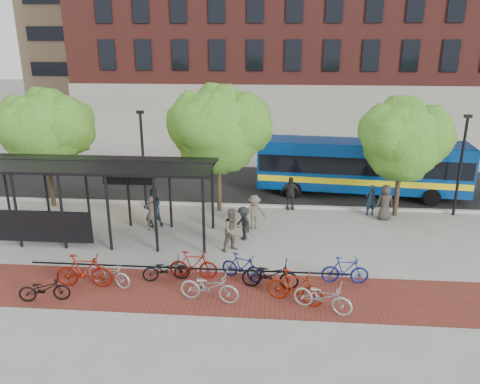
# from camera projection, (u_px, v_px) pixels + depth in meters

# --- Properties ---
(ground) EXTENTS (160.00, 160.00, 0.00)m
(ground) POSITION_uv_depth(u_px,v_px,m) (276.00, 238.00, 21.18)
(ground) COLOR #9E9E99
(ground) RESTS_ON ground
(asphalt_street) EXTENTS (160.00, 8.00, 0.01)m
(asphalt_street) POSITION_uv_depth(u_px,v_px,m) (277.00, 185.00, 28.75)
(asphalt_street) COLOR black
(asphalt_street) RESTS_ON ground
(curb) EXTENTS (160.00, 0.25, 0.12)m
(curb) POSITION_uv_depth(u_px,v_px,m) (277.00, 206.00, 24.95)
(curb) COLOR #B7B7B2
(curb) RESTS_ON ground
(brick_strip) EXTENTS (24.00, 3.00, 0.01)m
(brick_strip) POSITION_uv_depth(u_px,v_px,m) (219.00, 293.00, 16.60)
(brick_strip) COLOR maroon
(brick_strip) RESTS_ON ground
(bike_rack_rail) EXTENTS (12.00, 0.05, 0.95)m
(bike_rack_rail) POSITION_uv_depth(u_px,v_px,m) (187.00, 279.00, 17.56)
(bike_rack_rail) COLOR black
(bike_rack_rail) RESTS_ON ground
(building_brick) EXTENTS (55.00, 14.00, 20.00)m
(building_brick) POSITION_uv_depth(u_px,v_px,m) (393.00, 21.00, 41.87)
(building_brick) COLOR maroon
(building_brick) RESTS_ON ground
(bus_shelter) EXTENTS (10.60, 3.07, 3.60)m
(bus_shelter) POSITION_uv_depth(u_px,v_px,m) (91.00, 173.00, 20.41)
(bus_shelter) COLOR black
(bus_shelter) RESTS_ON ground
(tree_a) EXTENTS (4.90, 4.00, 6.18)m
(tree_a) POSITION_uv_depth(u_px,v_px,m) (46.00, 128.00, 23.94)
(tree_a) COLOR #382619
(tree_a) RESTS_ON ground
(tree_b) EXTENTS (5.15, 4.20, 6.47)m
(tree_b) POSITION_uv_depth(u_px,v_px,m) (220.00, 126.00, 23.17)
(tree_b) COLOR #382619
(tree_b) RESTS_ON ground
(tree_c) EXTENTS (4.66, 3.80, 5.92)m
(tree_c) POSITION_uv_depth(u_px,v_px,m) (405.00, 137.00, 22.61)
(tree_c) COLOR #382619
(tree_c) RESTS_ON ground
(lamp_post_left) EXTENTS (0.35, 0.20, 5.12)m
(lamp_post_left) POSITION_uv_depth(u_px,v_px,m) (143.00, 157.00, 24.26)
(lamp_post_left) COLOR black
(lamp_post_left) RESTS_ON ground
(lamp_post_right) EXTENTS (0.35, 0.20, 5.12)m
(lamp_post_right) POSITION_uv_depth(u_px,v_px,m) (461.00, 163.00, 23.03)
(lamp_post_right) COLOR black
(lamp_post_right) RESTS_ON ground
(bus) EXTENTS (11.75, 3.63, 3.12)m
(bus) POSITION_uv_depth(u_px,v_px,m) (361.00, 165.00, 26.42)
(bus) COLOR navy
(bus) RESTS_ON ground
(bike_0) EXTENTS (1.80, 0.91, 0.90)m
(bike_0) POSITION_uv_depth(u_px,v_px,m) (44.00, 289.00, 15.98)
(bike_0) COLOR black
(bike_0) RESTS_ON ground
(bike_1) EXTENTS (2.11, 0.64, 1.26)m
(bike_1) POSITION_uv_depth(u_px,v_px,m) (84.00, 271.00, 16.83)
(bike_1) COLOR maroon
(bike_1) RESTS_ON ground
(bike_2) EXTENTS (1.97, 1.22, 0.98)m
(bike_2) POSITION_uv_depth(u_px,v_px,m) (109.00, 273.00, 16.98)
(bike_2) COLOR #AAAAAC
(bike_2) RESTS_ON ground
(bike_4) EXTENTS (1.84, 1.01, 0.92)m
(bike_4) POSITION_uv_depth(u_px,v_px,m) (166.00, 269.00, 17.33)
(bike_4) COLOR black
(bike_4) RESTS_ON ground
(bike_5) EXTENTS (1.81, 0.52, 1.09)m
(bike_5) POSITION_uv_depth(u_px,v_px,m) (193.00, 265.00, 17.47)
(bike_5) COLOR maroon
(bike_5) RESTS_ON ground
(bike_6) EXTENTS (2.17, 1.05, 1.10)m
(bike_6) POSITION_uv_depth(u_px,v_px,m) (209.00, 287.00, 15.94)
(bike_6) COLOR #9A9A9C
(bike_6) RESTS_ON ground
(bike_7) EXTENTS (1.75, 1.12, 1.02)m
(bike_7) POSITION_uv_depth(u_px,v_px,m) (242.00, 267.00, 17.38)
(bike_7) COLOR navy
(bike_7) RESTS_ON ground
(bike_8) EXTENTS (2.11, 0.86, 1.08)m
(bike_8) POSITION_uv_depth(u_px,v_px,m) (270.00, 274.00, 16.77)
(bike_8) COLOR black
(bike_8) RESTS_ON ground
(bike_9) EXTENTS (2.07, 1.19, 1.20)m
(bike_9) POSITION_uv_depth(u_px,v_px,m) (295.00, 287.00, 15.81)
(bike_9) COLOR maroon
(bike_9) RESTS_ON ground
(bike_10) EXTENTS (2.13, 1.40, 1.06)m
(bike_10) POSITION_uv_depth(u_px,v_px,m) (323.00, 296.00, 15.37)
(bike_10) COLOR #A3A3A6
(bike_10) RESTS_ON ground
(bike_11) EXTENTS (1.73, 0.50, 1.03)m
(bike_11) POSITION_uv_depth(u_px,v_px,m) (345.00, 270.00, 17.13)
(bike_11) COLOR navy
(bike_11) RESTS_ON ground
(pedestrian_1) EXTENTS (0.69, 0.51, 1.74)m
(pedestrian_1) POSITION_uv_depth(u_px,v_px,m) (151.00, 213.00, 21.65)
(pedestrian_1) COLOR #464038
(pedestrian_1) RESTS_ON ground
(pedestrian_2) EXTENTS (1.13, 1.03, 1.88)m
(pedestrian_2) POSITION_uv_depth(u_px,v_px,m) (153.00, 208.00, 22.19)
(pedestrian_2) COLOR #1C3042
(pedestrian_2) RESTS_ON ground
(pedestrian_3) EXTENTS (1.23, 0.93, 1.68)m
(pedestrian_3) POSITION_uv_depth(u_px,v_px,m) (254.00, 212.00, 21.89)
(pedestrian_3) COLOR brown
(pedestrian_3) RESTS_ON ground
(pedestrian_4) EXTENTS (1.07, 0.53, 1.77)m
(pedestrian_4) POSITION_uv_depth(u_px,v_px,m) (290.00, 193.00, 24.45)
(pedestrian_4) COLOR #252525
(pedestrian_4) RESTS_ON ground
(pedestrian_6) EXTENTS (0.98, 0.75, 1.79)m
(pedestrian_6) POSITION_uv_depth(u_px,v_px,m) (385.00, 203.00, 23.01)
(pedestrian_6) COLOR #372F2C
(pedestrian_6) RESTS_ON ground
(pedestrian_7) EXTENTS (0.68, 0.55, 1.60)m
(pedestrian_7) POSITION_uv_depth(u_px,v_px,m) (370.00, 200.00, 23.69)
(pedestrian_7) COLOR #1E2F47
(pedestrian_7) RESTS_ON ground
(pedestrian_8) EXTENTS (1.15, 1.10, 1.88)m
(pedestrian_8) POSITION_uv_depth(u_px,v_px,m) (233.00, 230.00, 19.61)
(pedestrian_8) COLOR brown
(pedestrian_8) RESTS_ON ground
(pedestrian_9) EXTENTS (1.04, 1.15, 1.55)m
(pedestrian_9) POSITION_uv_depth(u_px,v_px,m) (243.00, 223.00, 20.75)
(pedestrian_9) COLOR black
(pedestrian_9) RESTS_ON ground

